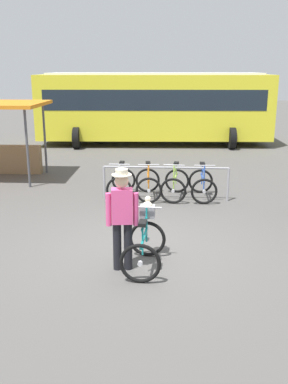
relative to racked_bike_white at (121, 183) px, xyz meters
The scene contains 9 objects.
ground_plane 3.49m from the racked_bike_white, 78.33° to the right, with size 80.00×80.00×0.00m, color #514F4C.
bike_rack_rail 1.21m from the racked_bike_white, ahead, with size 3.21×0.06×0.88m.
racked_bike_white is the anchor object (origin of this frame).
racked_bike_orange 0.70m from the racked_bike_white, ahead, with size 0.75×1.16×0.97m.
racked_bike_lime 1.40m from the racked_bike_white, ahead, with size 0.78×1.17×0.97m.
racked_bike_blue 2.10m from the racked_bike_white, ahead, with size 0.68×1.12×0.97m.
featured_bicycle 4.16m from the racked_bike_white, 78.17° to the right, with size 0.72×1.22×1.09m.
person_with_featured_bike 4.29m from the racked_bike_white, 83.34° to the right, with size 0.53×0.32×1.72m.
bus_distant 8.53m from the racked_bike_white, 86.42° to the left, with size 10.10×3.68×3.08m.
Camera 1 is at (0.55, -7.46, 3.25)m, focal length 40.54 mm.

